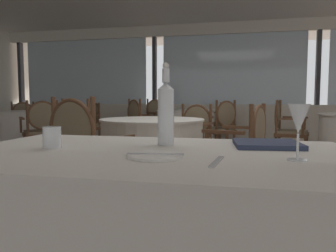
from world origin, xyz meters
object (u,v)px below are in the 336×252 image
(dining_chair_3_0, at_px, (158,118))
(dining_chair_3_1, at_px, (140,122))
(water_tumbler, at_px, (52,137))
(dining_chair_3_3, at_px, (223,120))
(menu_book, at_px, (267,144))
(dining_chair_1_0, at_px, (193,133))
(side_plate, at_px, (155,156))
(dining_chair_2_2, at_px, (24,121))
(dining_chair_0_3, at_px, (286,126))
(wine_glass, at_px, (299,120))
(dining_chair_2_0, at_px, (42,127))
(dining_chair_2_1, at_px, (90,122))
(dining_chair_1_2, at_px, (84,151))
(dining_chair_3_2, at_px, (221,124))
(water_bottle, at_px, (166,111))
(dining_chair_1_1, at_px, (84,133))
(dining_chair_1_3, at_px, (243,146))

(dining_chair_3_0, height_order, dining_chair_3_1, dining_chair_3_0)
(water_tumbler, height_order, dining_chair_3_3, dining_chair_3_3)
(menu_book, bearing_deg, dining_chair_3_0, 102.70)
(dining_chair_1_0, bearing_deg, dining_chair_3_0, -139.37)
(side_plate, xyz_separation_m, dining_chair_3_1, (-1.38, 4.27, -0.20))
(dining_chair_2_2, xyz_separation_m, dining_chair_3_1, (2.51, -0.28, 0.03))
(dining_chair_0_3, xyz_separation_m, dining_chair_3_3, (-1.01, 1.65, -0.02))
(dining_chair_3_0, xyz_separation_m, dining_chair_3_3, (1.38, 0.02, -0.03))
(wine_glass, bearing_deg, dining_chair_2_0, 134.41)
(wine_glass, relative_size, dining_chair_2_1, 0.20)
(dining_chair_1_0, relative_size, dining_chair_1_2, 0.92)
(dining_chair_3_2, bearing_deg, water_bottle, 133.47)
(water_tumbler, xyz_separation_m, dining_chair_1_2, (-0.41, 1.07, -0.24))
(dining_chair_3_3, bearing_deg, dining_chair_1_1, 19.74)
(wine_glass, distance_m, dining_chair_3_0, 5.94)
(water_bottle, bearing_deg, side_plate, -84.18)
(dining_chair_0_3, bearing_deg, side_plate, -90.23)
(wine_glass, bearing_deg, dining_chair_3_1, 113.59)
(dining_chair_2_1, xyz_separation_m, dining_chair_3_3, (2.42, 1.18, 0.00))
(water_bottle, bearing_deg, dining_chair_1_2, 133.82)
(dining_chair_0_3, relative_size, dining_chair_1_1, 0.98)
(dining_chair_1_3, bearing_deg, wine_glass, 112.07)
(water_tumbler, relative_size, dining_chair_2_2, 0.10)
(wine_glass, bearing_deg, menu_book, 102.56)
(water_tumbler, bearing_deg, dining_chair_3_2, 83.59)
(wine_glass, xyz_separation_m, dining_chair_1_0, (-0.76, 2.98, -0.37))
(side_plate, relative_size, dining_chair_1_3, 0.20)
(dining_chair_0_3, distance_m, dining_chair_3_1, 2.39)
(dining_chair_1_3, xyz_separation_m, dining_chair_3_3, (-0.35, 3.86, -0.02))
(dining_chair_0_3, bearing_deg, water_bottle, -91.78)
(dining_chair_3_0, bearing_deg, wine_glass, -27.58)
(dining_chair_0_3, xyz_separation_m, dining_chair_2_0, (-3.48, -0.97, 0.00))
(water_bottle, distance_m, dining_chair_3_1, 4.20)
(menu_book, bearing_deg, dining_chair_0_3, 74.80)
(dining_chair_1_0, bearing_deg, water_tumbler, 14.25)
(dining_chair_2_2, distance_m, dining_chair_3_0, 2.72)
(side_plate, xyz_separation_m, dining_chair_1_3, (0.33, 1.82, -0.22))
(dining_chair_3_2, bearing_deg, dining_chair_1_1, 95.52)
(wine_glass, relative_size, dining_chair_3_1, 0.19)
(water_bottle, height_order, water_tumbler, water_bottle)
(water_bottle, bearing_deg, dining_chair_3_0, 104.39)
(water_tumbler, relative_size, dining_chair_3_1, 0.09)
(water_tumbler, height_order, dining_chair_2_0, dining_chair_2_0)
(wine_glass, bearing_deg, dining_chair_0_3, 82.51)
(dining_chair_3_2, bearing_deg, dining_chair_1_3, 141.47)
(dining_chair_2_1, xyz_separation_m, dining_chair_2_2, (-1.44, 0.05, 0.00))
(side_plate, relative_size, menu_book, 0.71)
(water_bottle, distance_m, dining_chair_2_2, 5.75)
(dining_chair_3_0, bearing_deg, menu_book, -27.25)
(menu_book, relative_size, dining_chair_2_1, 0.29)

